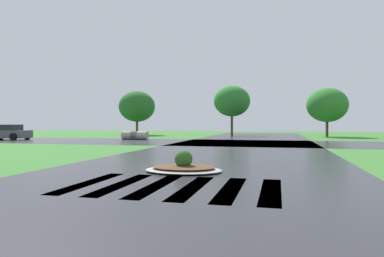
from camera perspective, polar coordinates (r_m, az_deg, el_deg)
asphalt_roadway at (r=12.54m, az=2.70°, el=-6.01°), size 10.15×80.00×0.01m
asphalt_cross_road at (r=26.53m, az=8.61°, el=-2.33°), size 90.00×9.14×0.01m
crosswalk_stripes at (r=8.47m, az=-2.91°, el=-9.39°), size 4.95×3.24×0.01m
median_island at (r=10.93m, az=-1.38°, el=-6.29°), size 2.40×1.85×0.68m
car_white_sedan at (r=35.01m, az=-27.80°, el=-0.62°), size 4.02×2.29×1.35m
drainage_pipe_stack at (r=31.77m, az=-9.26°, el=-1.11°), size 2.39×0.82×0.76m
background_treeline at (r=40.63m, az=12.17°, el=4.04°), size 37.28×5.42×5.85m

